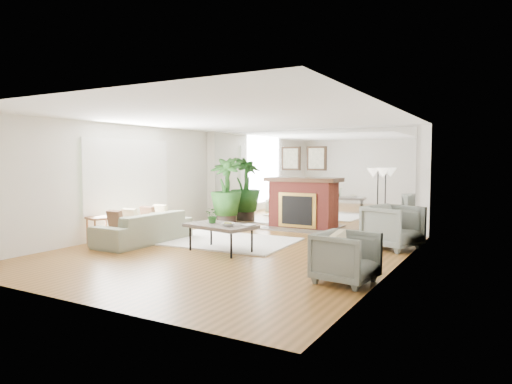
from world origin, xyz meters
The scene contains 18 objects.
ground centered at (0.00, 0.00, 0.00)m, with size 7.00×7.00×0.00m, color brown.
wall_left centered at (-2.99, 0.00, 1.25)m, with size 0.02×7.00×2.50m, color white.
wall_right centered at (2.99, 0.00, 1.25)m, with size 0.02×7.00×2.50m, color white.
wall_back centered at (0.00, 3.49, 1.25)m, with size 6.00×0.02×2.50m, color white.
mirror_panel centered at (0.00, 3.47, 1.25)m, with size 5.40×0.04×2.40m, color silver.
window_panel centered at (-2.96, 0.40, 1.35)m, with size 0.04×2.40×1.50m, color #B2E09E.
fireplace centered at (0.00, 3.26, 0.66)m, with size 1.85×0.83×2.05m.
area_rug centered at (-0.64, 0.82, 0.02)m, with size 2.81×2.00×0.03m, color white.
coffee_table centered at (-0.12, -0.12, 0.48)m, with size 1.42×1.01×0.52m.
sofa centered at (-2.03, -0.11, 0.32)m, with size 2.16×0.84×0.63m, color gray.
armchair_back centered at (2.60, 1.78, 0.42)m, with size 0.90×0.93×0.85m, color slate.
armchair_front centered at (2.60, -1.05, 0.36)m, with size 0.77×0.79×0.72m, color slate.
side_table centered at (-2.65, -0.68, 0.47)m, with size 0.63×0.63×0.57m.
potted_ficus centered at (-2.00, 2.96, 0.95)m, with size 1.01×1.01×1.78m.
floor_lamp centered at (1.95, 3.10, 1.30)m, with size 0.50×0.28×1.53m.
tabletop_plant centered at (-0.32, -0.07, 0.66)m, with size 0.26×0.23×0.29m, color #2C6425.
fruit_bowl centered at (0.14, -0.25, 0.55)m, with size 0.24×0.24×0.06m, color #8F5F39.
book centered at (0.33, -0.01, 0.53)m, with size 0.19×0.26×0.02m, color #8F5F39.
Camera 1 is at (4.58, -7.10, 1.71)m, focal length 32.00 mm.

